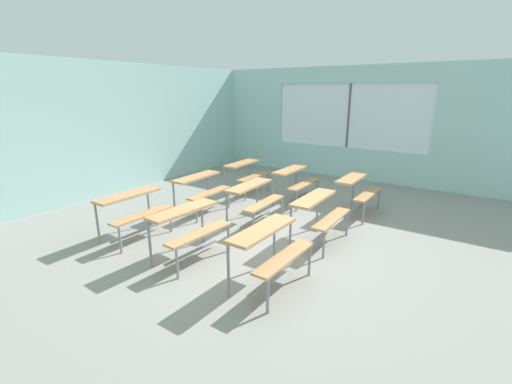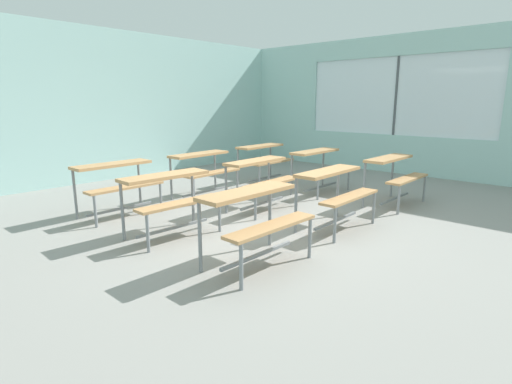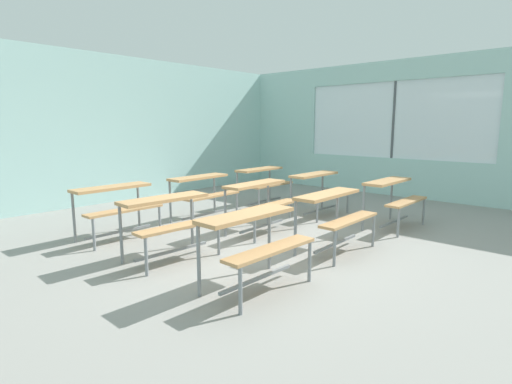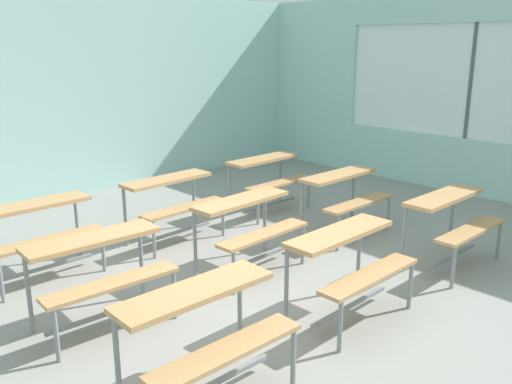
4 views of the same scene
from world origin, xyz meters
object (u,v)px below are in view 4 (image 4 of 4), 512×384
(desk_bench_r1c2, at_px, (345,189))
(desk_bench_r2c0, at_px, (39,223))
(desk_bench_r1c1, at_px, (249,218))
(desk_bench_r0c1, at_px, (350,254))
(desk_bench_r0c2, at_px, (453,214))
(desk_bench_r1c0, at_px, (99,261))
(desk_bench_r2c2, at_px, (269,172))
(desk_bench_r0c0, at_px, (206,320))
(desk_bench_r2c1, at_px, (173,194))

(desk_bench_r1c2, height_order, desk_bench_r2c0, same)
(desk_bench_r1c1, distance_m, desk_bench_r1c2, 1.57)
(desk_bench_r0c1, bearing_deg, desk_bench_r2c0, 120.38)
(desk_bench_r0c2, xyz_separation_m, desk_bench_r1c2, (-0.04, 1.35, 0.00))
(desk_bench_r1c1, bearing_deg, desk_bench_r1c2, -2.53)
(desk_bench_r0c1, xyz_separation_m, desk_bench_r2c0, (-1.57, 2.58, 0.00))
(desk_bench_r0c2, xyz_separation_m, desk_bench_r1c0, (-3.24, 1.35, 0.00))
(desk_bench_r1c2, bearing_deg, desk_bench_r1c0, 179.81)
(desk_bench_r2c0, xyz_separation_m, desk_bench_r2c2, (3.15, -0.00, 0.00))
(desk_bench_r0c1, distance_m, desk_bench_r2c2, 3.02)
(desk_bench_r0c0, distance_m, desk_bench_r1c0, 1.34)
(desk_bench_r0c2, bearing_deg, desk_bench_r1c2, 91.66)
(desk_bench_r1c0, xyz_separation_m, desk_bench_r2c1, (1.57, 1.23, 0.00))
(desk_bench_r0c2, xyz_separation_m, desk_bench_r2c0, (-3.22, 2.63, 0.00))
(desk_bench_r0c0, bearing_deg, desk_bench_r0c1, 2.51)
(desk_bench_r1c2, bearing_deg, desk_bench_r1c1, 179.91)
(desk_bench_r1c0, relative_size, desk_bench_r2c2, 1.01)
(desk_bench_r1c2, bearing_deg, desk_bench_r2c2, 91.17)
(desk_bench_r1c1, bearing_deg, desk_bench_r1c0, 177.27)
(desk_bench_r1c1, height_order, desk_bench_r2c2, same)
(desk_bench_r1c0, bearing_deg, desk_bench_r0c1, -36.58)
(desk_bench_r0c2, xyz_separation_m, desk_bench_r2c1, (-1.67, 2.59, 0.00))
(desk_bench_r1c1, relative_size, desk_bench_r2c2, 1.01)
(desk_bench_r0c0, distance_m, desk_bench_r0c1, 1.55)
(desk_bench_r0c1, xyz_separation_m, desk_bench_r2c1, (-0.02, 2.53, 0.00))
(desk_bench_r1c0, bearing_deg, desk_bench_r1c1, 2.54)
(desk_bench_r0c1, relative_size, desk_bench_r2c1, 0.99)
(desk_bench_r1c2, bearing_deg, desk_bench_r0c1, -141.41)
(desk_bench_r1c1, height_order, desk_bench_r2c0, same)
(desk_bench_r0c2, bearing_deg, desk_bench_r0c0, 179.75)
(desk_bench_r1c2, bearing_deg, desk_bench_r2c0, 157.90)
(desk_bench_r0c0, xyz_separation_m, desk_bench_r1c2, (3.17, 1.34, 0.00))
(desk_bench_r0c0, relative_size, desk_bench_r0c1, 1.00)
(desk_bench_r2c1, bearing_deg, desk_bench_r1c1, -89.48)
(desk_bench_r1c1, height_order, desk_bench_r1c2, same)
(desk_bench_r0c1, distance_m, desk_bench_r2c0, 3.02)
(desk_bench_r2c0, bearing_deg, desk_bench_r0c0, -90.07)
(desk_bench_r0c1, height_order, desk_bench_r2c2, same)
(desk_bench_r0c0, bearing_deg, desk_bench_r2c2, 40.75)
(desk_bench_r0c1, bearing_deg, desk_bench_r0c0, -179.27)
(desk_bench_r2c1, height_order, desk_bench_r2c2, same)
(desk_bench_r1c2, distance_m, desk_bench_r2c2, 1.28)
(desk_bench_r2c1, relative_size, desk_bench_r2c2, 1.01)
(desk_bench_r0c0, xyz_separation_m, desk_bench_r1c1, (1.60, 1.34, 0.00))
(desk_bench_r0c2, relative_size, desk_bench_r1c2, 1.00)
(desk_bench_r0c1, xyz_separation_m, desk_bench_r1c2, (1.61, 1.29, 0.00))
(desk_bench_r2c1, bearing_deg, desk_bench_r2c0, 176.11)
(desk_bench_r0c1, bearing_deg, desk_bench_r2c1, 89.43)
(desk_bench_r1c0, xyz_separation_m, desk_bench_r1c2, (3.20, -0.00, 0.00))
(desk_bench_r0c0, distance_m, desk_bench_r2c0, 2.62)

